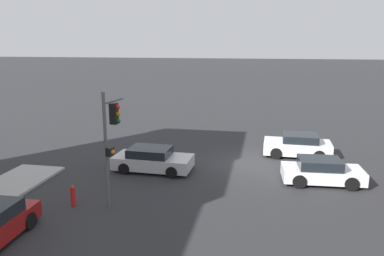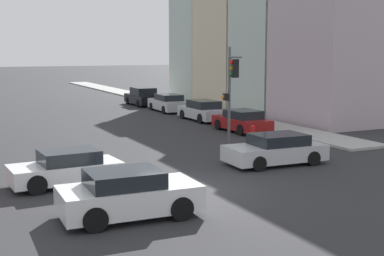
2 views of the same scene
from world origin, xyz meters
name	(u,v)px [view 1 (image 1 of 2)]	position (x,y,z in m)	size (l,w,h in m)	color
ground_plane	(253,164)	(0.00, 0.00, 0.00)	(300.00, 300.00, 0.00)	#28282B
traffic_signal	(111,132)	(5.75, 6.71, 3.21)	(0.48, 1.70, 4.98)	#515456
crossing_car_0	(321,171)	(-3.46, 2.42, 0.61)	(3.98, 2.07, 1.27)	silver
crossing_car_1	(298,145)	(-2.66, -2.10, 0.68)	(4.07, 2.14, 1.40)	silver
crossing_car_3	(152,160)	(5.38, 2.18, 0.62)	(4.30, 2.14, 1.29)	#B7B7BC
fire_hydrant	(73,195)	(7.40, 7.24, 0.49)	(0.22, 0.22, 0.92)	red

